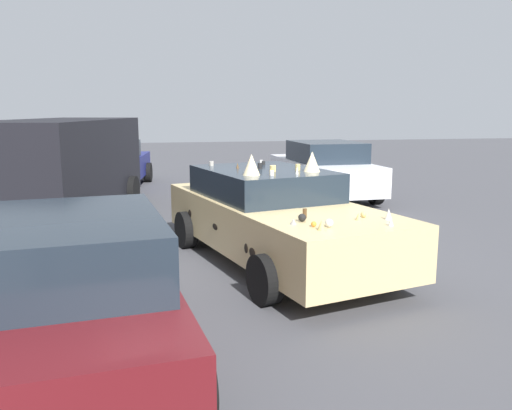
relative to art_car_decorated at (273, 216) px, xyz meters
name	(u,v)px	position (x,y,z in m)	size (l,w,h in m)	color
ground_plane	(275,263)	(-0.07, -0.02, -0.71)	(60.00, 60.00, 0.00)	#47474C
art_car_decorated	(273,216)	(0.00, 0.00, 0.00)	(4.98, 2.86, 1.68)	#D8BC7F
parked_van_near_right	(64,164)	(3.96, 3.50, 0.46)	(5.61, 3.05, 2.08)	black
parked_sedan_row_back_far	(110,165)	(8.16, 2.83, 0.00)	(4.69, 2.42, 1.39)	navy
parked_sedan_far_left	(323,169)	(5.54, -2.73, 0.02)	(4.35, 2.06, 1.47)	white
parked_sedan_row_back_center	(66,291)	(-2.84, 2.58, 0.00)	(4.23, 2.33, 1.42)	#5B1419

